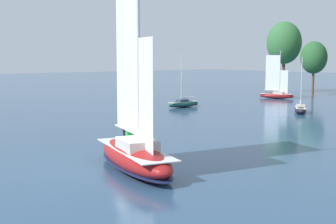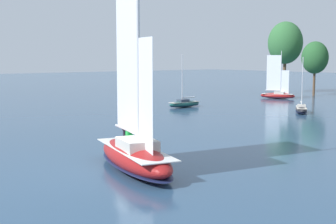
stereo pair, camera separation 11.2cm
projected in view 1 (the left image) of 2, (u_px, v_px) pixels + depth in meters
ground_plane at (135, 170)px, 32.81m from camera, size 400.00×400.00×0.00m
tree_shore_center at (314, 58)px, 95.96m from camera, size 5.41×5.41×11.14m
tree_shore_right at (284, 43)px, 104.10m from camera, size 7.67×7.67×15.79m
sailboat_main at (135, 153)px, 32.66m from camera, size 11.63×5.83×15.38m
sailboat_moored_near_marina at (277, 95)px, 89.70m from camera, size 6.71×4.73×9.11m
sailboat_moored_mid_channel at (184, 104)px, 74.05m from camera, size 1.71×6.10×8.40m
sailboat_moored_far_slip at (300, 109)px, 66.79m from camera, size 4.82×5.52×7.93m
channel_buoy at (128, 135)px, 43.41m from camera, size 0.97×0.97×1.77m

